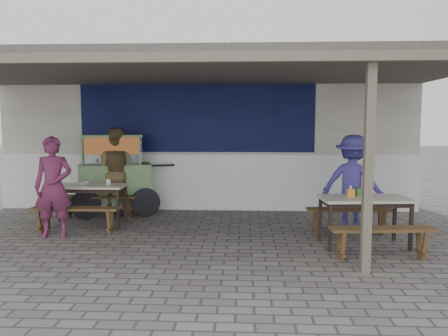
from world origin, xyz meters
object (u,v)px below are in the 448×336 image
at_px(bench_left_street, 75,214).
at_px(vendor_cart, 115,171).
at_px(table_left, 87,189).
at_px(patron_wall_side, 116,172).
at_px(bench_right_wall, 349,215).
at_px(condiment_bowl, 85,183).
at_px(bench_left_wall, 99,201).
at_px(table_right, 365,203).
at_px(bench_right_street, 382,236).
at_px(patron_right_table, 353,183).
at_px(condiment_jar, 108,182).
at_px(donation_box, 361,192).
at_px(patron_street_side, 53,187).
at_px(tissue_box, 350,193).

distance_m(bench_left_street, vendor_cart, 1.69).
xyz_separation_m(table_left, patron_wall_side, (0.29, 0.82, 0.22)).
relative_size(bench_right_wall, condiment_bowl, 7.59).
bearing_deg(vendor_cart, bench_left_wall, -136.70).
distance_m(table_right, bench_right_street, 0.77).
height_order(patron_wall_side, condiment_bowl, patron_wall_side).
bearing_deg(table_left, bench_right_wall, -5.88).
distance_m(bench_right_wall, patron_wall_side, 4.55).
bearing_deg(bench_left_street, patron_right_table, 5.50).
relative_size(vendor_cart, condiment_jar, 20.76).
height_order(table_left, donation_box, donation_box).
height_order(table_right, bench_right_wall, table_right).
relative_size(patron_street_side, donation_box, 9.06).
xyz_separation_m(bench_left_street, bench_right_wall, (4.62, 0.16, -0.00)).
relative_size(table_left, donation_box, 7.58).
height_order(bench_right_street, bench_right_wall, same).
distance_m(patron_street_side, condiment_bowl, 0.88).
xyz_separation_m(table_right, vendor_cart, (-4.46, 2.11, 0.22)).
xyz_separation_m(bench_right_wall, vendor_cart, (-4.41, 1.42, 0.55)).
xyz_separation_m(table_right, bench_right_street, (0.06, -0.69, -0.33)).
height_order(bench_left_street, bench_right_street, same).
distance_m(table_left, bench_left_wall, 0.69).
xyz_separation_m(table_left, condiment_jar, (0.36, 0.10, 0.13)).
height_order(bench_left_wall, bench_right_street, same).
bearing_deg(table_left, condiment_jar, 14.97).
height_order(table_left, patron_street_side, patron_street_side).
bearing_deg(bench_right_wall, patron_right_table, 65.03).
height_order(bench_right_street, patron_street_side, patron_street_side).
relative_size(tissue_box, donation_box, 0.61).
bearing_deg(bench_left_street, bench_right_street, -14.82).
bearing_deg(bench_left_wall, donation_box, -19.01).
bearing_deg(patron_street_side, bench_right_wall, -4.07).
distance_m(table_left, condiment_jar, 0.40).
height_order(bench_right_street, tissue_box, tissue_box).
relative_size(table_left, bench_right_wall, 0.97).
relative_size(bench_right_wall, patron_street_side, 0.86).
distance_m(bench_left_street, table_right, 4.72).
xyz_separation_m(table_left, table_right, (4.68, -1.13, 0.00)).
xyz_separation_m(bench_right_street, patron_street_side, (-5.00, 1.01, 0.49)).
relative_size(bench_left_street, condiment_jar, 15.97).
xyz_separation_m(patron_wall_side, patron_right_table, (4.46, -0.93, -0.05)).
bearing_deg(donation_box, table_left, 168.26).
bearing_deg(condiment_jar, bench_left_wall, 126.36).
distance_m(vendor_cart, patron_street_side, 1.85).
relative_size(bench_left_street, patron_street_side, 0.90).
bearing_deg(vendor_cart, bench_left_street, -113.75).
relative_size(bench_right_wall, patron_right_table, 0.86).
distance_m(bench_right_street, patron_right_table, 1.78).
distance_m(bench_left_street, patron_wall_side, 1.55).
height_order(tissue_box, donation_box, donation_box).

